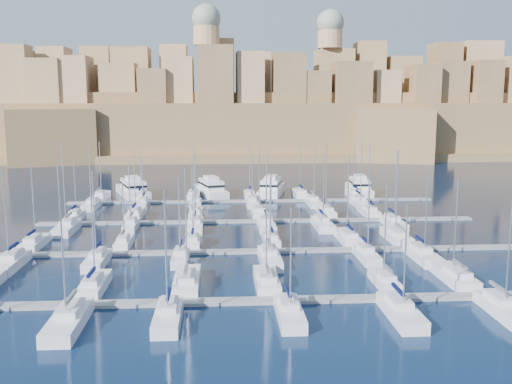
{
  "coord_description": "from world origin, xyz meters",
  "views": [
    {
      "loc": [
        -7.39,
        -97.55,
        23.53
      ],
      "look_at": [
        -0.77,
        6.0,
        6.56
      ],
      "focal_mm": 40.0,
      "sensor_mm": 36.0,
      "label": 1
    }
  ],
  "objects": [
    {
      "name": "sailboat_23",
      "position": [
        22.45,
        -17.72,
        0.75
      ],
      "size": [
        2.9,
        9.67,
        14.4
      ],
      "color": "silver",
      "rests_on": "ground"
    },
    {
      "name": "sailboat_44",
      "position": [
        -12.77,
        26.99,
        0.71
      ],
      "size": [
        2.47,
        8.24,
        11.2
      ],
      "color": "silver",
      "rests_on": "ground"
    },
    {
      "name": "sailboat_5",
      "position": [
        22.94,
        -28.15,
        0.75
      ],
      "size": [
        2.98,
        9.94,
        13.68
      ],
      "color": "silver",
      "rests_on": "ground"
    },
    {
      "name": "ground",
      "position": [
        0.0,
        0.0,
        0.0
      ],
      "size": [
        600.0,
        600.0,
        0.0
      ],
      "primitive_type": "plane",
      "color": "black",
      "rests_on": "ground"
    },
    {
      "name": "sailboat_18",
      "position": [
        -37.01,
        -17.84,
        0.75
      ],
      "size": [
        2.98,
        9.92,
        14.49
      ],
      "color": "silver",
      "rests_on": "ground"
    },
    {
      "name": "sailboat_42",
      "position": [
        -35.36,
        26.48,
        0.74
      ],
      "size": [
        2.78,
        9.27,
        13.49
      ],
      "color": "silver",
      "rests_on": "ground"
    },
    {
      "name": "sailboat_22",
      "position": [
        14.2,
        -16.99,
        0.73
      ],
      "size": [
        2.46,
        8.19,
        13.1
      ],
      "color": "silver",
      "rests_on": "ground"
    },
    {
      "name": "sailboat_28",
      "position": [
        14.23,
        15.48,
        0.75
      ],
      "size": [
        2.76,
        9.19,
        14.98
      ],
      "color": "silver",
      "rests_on": "ground"
    },
    {
      "name": "sailboat_29",
      "position": [
        23.08,
        15.49,
        0.75
      ],
      "size": [
        2.76,
        9.21,
        15.13
      ],
      "color": "silver",
      "rests_on": "ground"
    },
    {
      "name": "motor_yacht_a",
      "position": [
        -28.74,
        41.98,
        1.73
      ],
      "size": [
        10.92,
        18.37,
        5.25
      ],
      "color": "silver",
      "rests_on": "ground"
    },
    {
      "name": "sailboat_31",
      "position": [
        -23.7,
        5.34,
        0.72
      ],
      "size": [
        2.25,
        7.52,
        12.75
      ],
      "color": "silver",
      "rests_on": "ground"
    },
    {
      "name": "sailboat_14",
      "position": [
        -11.84,
        -7.25,
        0.73
      ],
      "size": [
        2.31,
        7.7,
        13.16
      ],
      "color": "silver",
      "rests_on": "ground"
    },
    {
      "name": "pontoon_near",
      "position": [
        0.0,
        -34.0,
        0.2
      ],
      "size": [
        84.0,
        2.0,
        0.4
      ],
      "primitive_type": "cube",
      "color": "slate",
      "rests_on": "ground"
    },
    {
      "name": "sailboat_16",
      "position": [
        13.79,
        -6.28,
        0.75
      ],
      "size": [
        2.9,
        9.67,
        14.49
      ],
      "color": "silver",
      "rests_on": "ground"
    },
    {
      "name": "sailboat_33",
      "position": [
        0.99,
        4.11,
        0.76
      ],
      "size": [
        3.01,
        10.02,
        15.0
      ],
      "color": "silver",
      "rests_on": "ground"
    },
    {
      "name": "sailboat_35",
      "position": [
        24.85,
        4.43,
        0.75
      ],
      "size": [
        2.81,
        9.38,
        14.69
      ],
      "color": "silver",
      "rests_on": "ground"
    },
    {
      "name": "sailboat_15",
      "position": [
        0.89,
        -6.92,
        0.72
      ],
      "size": [
        2.51,
        8.38,
        12.12
      ],
      "color": "silver",
      "rests_on": "ground"
    },
    {
      "name": "fortified_city",
      "position": [
        -0.19,
        155.26,
        14.74
      ],
      "size": [
        460.0,
        108.95,
        59.52
      ],
      "color": "brown",
      "rests_on": "ground"
    },
    {
      "name": "motor_yacht_c",
      "position": [
        5.32,
        41.34,
        1.73
      ],
      "size": [
        8.44,
        16.99,
        5.25
      ],
      "color": "silver",
      "rests_on": "ground"
    },
    {
      "name": "sailboat_32",
      "position": [
        -12.02,
        4.28,
        0.75
      ],
      "size": [
        2.9,
        9.67,
        14.75
      ],
      "color": "silver",
      "rests_on": "ground"
    },
    {
      "name": "sailboat_20",
      "position": [
        -13.23,
        -16.77,
        0.73
      ],
      "size": [
        2.32,
        7.75,
        13.03
      ],
      "color": "silver",
      "rests_on": "ground"
    },
    {
      "name": "sailboat_41",
      "position": [
        24.98,
        37.05,
        0.74
      ],
      "size": [
        2.49,
        8.31,
        14.33
      ],
      "color": "silver",
      "rests_on": "ground"
    },
    {
      "name": "sailboat_37",
      "position": [
        -26.14,
        36.94,
        0.72
      ],
      "size": [
        2.43,
        8.09,
        12.26
      ],
      "color": "silver",
      "rests_on": "ground"
    },
    {
      "name": "sailboat_30",
      "position": [
        -34.84,
        4.06,
        0.77
      ],
      "size": [
        3.04,
        10.13,
        16.74
      ],
      "color": "silver",
      "rests_on": "ground"
    },
    {
      "name": "sailboat_34",
      "position": [
        11.42,
        4.16,
        0.76
      ],
      "size": [
        2.98,
        9.92,
        15.75
      ],
      "color": "silver",
      "rests_on": "ground"
    },
    {
      "name": "sailboat_19",
      "position": [
        -25.11,
        -17.29,
        0.74
      ],
      "size": [
        2.64,
        8.81,
        13.9
      ],
      "color": "silver",
      "rests_on": "ground"
    },
    {
      "name": "sailboat_45",
      "position": [
        -0.28,
        26.99,
        0.73
      ],
      "size": [
        2.47,
        8.22,
        12.85
      ],
      "color": "silver",
      "rests_on": "ground"
    },
    {
      "name": "sailboat_3",
      "position": [
        -1.61,
        -28.3,
        0.74
      ],
      "size": [
        2.89,
        9.65,
        13.55
      ],
      "color": "silver",
      "rests_on": "ground"
    },
    {
      "name": "sailboat_36",
      "position": [
        -35.64,
        37.66,
        0.75
      ],
      "size": [
        2.87,
        9.56,
        13.98
      ],
      "color": "silver",
      "rests_on": "ground"
    },
    {
      "name": "sailboat_38",
      "position": [
        -13.67,
        37.72,
        0.75
      ],
      "size": [
        2.9,
        9.67,
        14.13
      ],
      "color": "silver",
      "rests_on": "ground"
    },
    {
      "name": "sailboat_17",
      "position": [
        22.11,
        -6.14,
        0.76
      ],
      "size": [
        2.99,
        9.97,
        15.6
      ],
      "color": "silver",
      "rests_on": "ground"
    },
    {
      "name": "sailboat_9",
      "position": [
        -0.03,
        -39.33,
        0.73
      ],
      "size": [
        2.66,
        8.88,
        12.68
      ],
      "color": "silver",
      "rests_on": "ground"
    },
    {
      "name": "sailboat_27",
      "position": [
        0.56,
        16.04,
        0.76
      ],
      "size": [
        3.1,
        10.32,
        15.23
      ],
      "color": "silver",
      "rests_on": "ground"
    },
    {
      "name": "sailboat_21",
      "position": [
        -0.31,
        -17.86,
        0.74
      ],
      "size": [
        2.99,
        9.96,
        13.0
      ],
      "color": "silver",
      "rests_on": "ground"
    },
    {
      "name": "sailboat_24",
      "position": [
        -35.94,
        14.83,
        0.72
      ],
      "size": [
        2.36,
        7.87,
        12.27
      ],
      "color": "silver",
      "rests_on": "ground"
    },
    {
      "name": "sailboat_43",
      "position": [
        -24.36,
        27.55,
        0.7
      ],
      "size": [
        2.13,
        7.1,
        11.07
      ],
      "color": "silver",
      "rests_on": "ground"
    },
    {
      "name": "sailboat_8",
      "position": [
        -13.05,
        -39.46,
        0.75
      ],
      "size": [
        2.75,
        9.16,
        14.71
      ],
      "color": "silver",
      "rests_on": "ground"
    },
    {
      "name": "sailboat_2",
      "position": [
        -11.7,
        -27.88,
        0.77
      ],
      "size": [
        3.15,
        10.49,
        15.3
      ],
      "color": "silver",
      "rests_on": "ground"
    },
    {
      "name": "sailboat_40",
      "position": [
        12.06,
        37.96,
        0.76
      ],
      "size": [
        3.05,
        10.17,
        14.52
      ],
      "color": "silver",
      "rests_on": "ground"
    },
    {
      "name": "sailboat_7",
      "position": [
        -23.3,
        -40.13,
        0.78
      ],
      "size": [
        3.15,
        10.52,
        17.39
      ],
      "color": "silver",
      "rests_on": "ground"
    },
    {
      "name": "sailboat_12",
      "position": [
        -37.19,
        -6.68,
        0.74
      ],
      "size": [
        2.66,
        8.87,
        13.87
      ],
      "color": "silver",
      "rests_on": "ground"
    },
    {
      "name": "sailboat_47",
      "position": [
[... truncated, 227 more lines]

